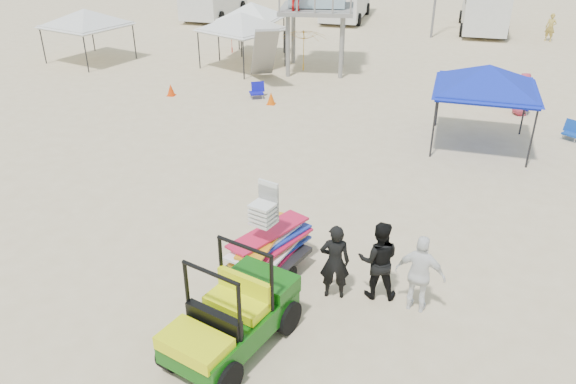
% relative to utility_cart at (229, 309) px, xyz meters
% --- Properties ---
extents(ground, '(140.00, 140.00, 0.00)m').
position_rel_utility_cart_xyz_m(ground, '(-0.46, 0.90, -0.91)').
color(ground, beige).
rests_on(ground, ground).
extents(utility_cart, '(2.02, 2.85, 1.96)m').
position_rel_utility_cart_xyz_m(utility_cart, '(0.00, 0.00, 0.00)').
color(utility_cart, '#0E4F0C').
rests_on(utility_cart, ground).
extents(surf_trailer, '(1.67, 2.32, 2.00)m').
position_rel_utility_cart_xyz_m(surf_trailer, '(0.01, 2.34, -0.10)').
color(surf_trailer, black).
rests_on(surf_trailer, ground).
extents(man_left, '(0.68, 0.51, 1.69)m').
position_rel_utility_cart_xyz_m(man_left, '(1.52, 2.04, -0.07)').
color(man_left, black).
rests_on(man_left, ground).
extents(man_mid, '(0.93, 0.77, 1.74)m').
position_rel_utility_cart_xyz_m(man_mid, '(2.37, 2.29, -0.05)').
color(man_mid, black).
rests_on(man_mid, ground).
extents(man_right, '(1.05, 0.58, 1.70)m').
position_rel_utility_cart_xyz_m(man_right, '(3.22, 2.04, -0.06)').
color(man_right, white).
rests_on(man_right, ground).
extents(canopy_blue, '(3.15, 3.15, 3.14)m').
position_rel_utility_cart_xyz_m(canopy_blue, '(4.68, 11.29, 1.68)').
color(canopy_blue, black).
rests_on(canopy_blue, ground).
extents(canopy_white_a, '(4.13, 4.13, 3.04)m').
position_rel_utility_cart_xyz_m(canopy_white_a, '(-6.19, 18.62, 1.57)').
color(canopy_white_a, black).
rests_on(canopy_white_a, ground).
extents(canopy_white_b, '(4.10, 4.10, 2.99)m').
position_rel_utility_cart_xyz_m(canopy_white_b, '(-14.08, 17.79, 1.53)').
color(canopy_white_b, black).
rests_on(canopy_white_b, ground).
extents(canopy_white_c, '(2.93, 2.93, 3.17)m').
position_rel_utility_cart_xyz_m(canopy_white_c, '(-6.39, 20.76, 1.71)').
color(canopy_white_c, black).
rests_on(canopy_white_c, ground).
extents(umbrella_a, '(2.33, 2.37, 1.86)m').
position_rel_utility_cart_xyz_m(umbrella_a, '(-7.71, 21.23, 0.02)').
color(umbrella_a, red).
rests_on(umbrella_a, ground).
extents(umbrella_b, '(2.79, 2.82, 1.96)m').
position_rel_utility_cart_xyz_m(umbrella_b, '(-3.15, 18.79, 0.06)').
color(umbrella_b, orange).
rests_on(umbrella_b, ground).
extents(cone_near, '(0.34, 0.34, 0.50)m').
position_rel_utility_cart_xyz_m(cone_near, '(-7.64, 13.56, -0.66)').
color(cone_near, '#E33B07').
rests_on(cone_near, ground).
extents(cone_far, '(0.34, 0.34, 0.50)m').
position_rel_utility_cart_xyz_m(cone_far, '(-3.24, 13.57, -0.66)').
color(cone_far, '#E45507').
rests_on(cone_far, ground).
extents(beach_chair_a, '(0.71, 0.79, 0.64)m').
position_rel_utility_cart_xyz_m(beach_chair_a, '(-4.06, 14.28, -0.60)').
color(beach_chair_a, '#0F10A3').
rests_on(beach_chair_a, ground).
extents(beach_chair_b, '(0.67, 0.73, 0.64)m').
position_rel_utility_cart_xyz_m(beach_chair_b, '(6.46, 15.15, -0.60)').
color(beach_chair_b, '#0E0D96').
rests_on(beach_chair_b, ground).
extents(beach_chair_c, '(0.73, 0.83, 0.64)m').
position_rel_utility_cart_xyz_m(beach_chair_c, '(7.84, 12.70, -0.60)').
color(beach_chair_c, '#0E3999').
rests_on(beach_chair_c, ground).
extents(rv_mid_right, '(2.64, 7.00, 3.25)m').
position_rel_utility_cart_xyz_m(rv_mid_right, '(5.54, 30.90, 0.89)').
color(rv_mid_right, silver).
rests_on(rv_mid_right, ground).
extents(distant_beachgoers, '(3.55, 14.58, 1.62)m').
position_rel_utility_cart_xyz_m(distant_beachgoers, '(7.31, 19.58, -0.11)').
color(distant_beachgoers, '#B33348').
rests_on(distant_beachgoers, ground).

